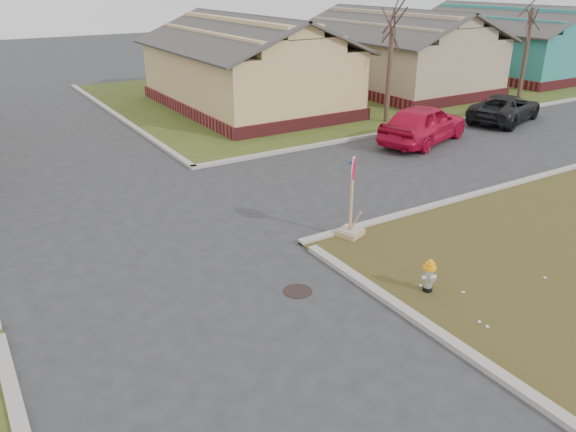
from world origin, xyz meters
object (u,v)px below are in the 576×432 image
fire_hydrant (429,274)px  dark_pickup (505,108)px  red_sedan (424,123)px  stop_sign (351,219)px

fire_hydrant → dark_pickup: dark_pickup is taller
fire_hydrant → red_sedan: bearing=69.9°
red_sedan → dark_pickup: size_ratio=1.03×
fire_hydrant → red_sedan: size_ratio=0.16×
dark_pickup → fire_hydrant: bearing=105.8°
stop_sign → red_sedan: bearing=14.0°
dark_pickup → red_sedan: bearing=78.5°
stop_sign → dark_pickup: stop_sign is taller
stop_sign → fire_hydrant: bearing=-116.5°
stop_sign → red_sedan: stop_sign is taller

